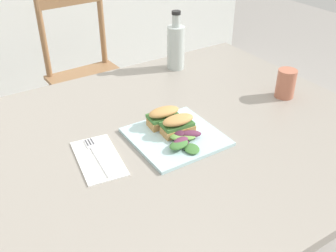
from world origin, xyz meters
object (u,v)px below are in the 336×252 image
dining_table (172,165)px  fork_on_napkin (96,154)px  bottle_cold_brew (176,49)px  sandwich_half_back (164,116)px  plate_lunch (176,137)px  sandwich_half_front (178,124)px  chair_wooden_far (89,77)px  cup_extra_side (286,83)px

dining_table → fork_on_napkin: 0.26m
bottle_cold_brew → sandwich_half_back: bearing=-128.0°
plate_lunch → sandwich_half_front: (0.01, 0.01, 0.03)m
chair_wooden_far → fork_on_napkin: bearing=-110.2°
bottle_cold_brew → chair_wooden_far: bearing=98.4°
plate_lunch → bottle_cold_brew: 0.50m
plate_lunch → fork_on_napkin: 0.23m
sandwich_half_back → bottle_cold_brew: bottle_cold_brew is taller
dining_table → plate_lunch: 0.13m
sandwich_half_front → sandwich_half_back: bearing=99.5°
chair_wooden_far → plate_lunch: (-0.17, -1.11, 0.30)m
bottle_cold_brew → cup_extra_side: bearing=-65.7°
chair_wooden_far → bottle_cold_brew: 0.80m
chair_wooden_far → bottle_cold_brew: (0.10, -0.70, 0.37)m
fork_on_napkin → dining_table: bearing=-4.1°
plate_lunch → bottle_cold_brew: size_ratio=1.08×
dining_table → cup_extra_side: cup_extra_side is taller
plate_lunch → fork_on_napkin: plate_lunch is taller
dining_table → chair_wooden_far: chair_wooden_far is taller
dining_table → chair_wooden_far: size_ratio=1.41×
chair_wooden_far → cup_extra_side: 1.18m
sandwich_half_front → cup_extra_side: (0.44, 0.01, 0.01)m
sandwich_half_front → cup_extra_side: 0.44m
sandwich_half_front → bottle_cold_brew: bottle_cold_brew is taller
bottle_cold_brew → cup_extra_side: size_ratio=2.30×
fork_on_napkin → bottle_cold_brew: bearing=36.6°
dining_table → plate_lunch: (-0.01, -0.03, 0.12)m
fork_on_napkin → plate_lunch: bearing=-11.3°
sandwich_half_front → bottle_cold_brew: (0.26, 0.41, 0.04)m
cup_extra_side → plate_lunch: bearing=-178.0°
plate_lunch → sandwich_half_back: bearing=87.9°
sandwich_half_back → bottle_cold_brew: bearing=52.0°
fork_on_napkin → bottle_cold_brew: 0.62m
fork_on_napkin → chair_wooden_far: bearing=69.8°
plate_lunch → sandwich_half_back: size_ratio=2.46×
sandwich_half_back → cup_extra_side: size_ratio=1.01×
cup_extra_side → bottle_cold_brew: bearing=114.3°
plate_lunch → sandwich_half_front: 0.04m
chair_wooden_far → plate_lunch: bearing=-98.6°
chair_wooden_far → fork_on_napkin: (-0.39, -1.07, 0.30)m
sandwich_half_back → bottle_cold_brew: (0.27, 0.35, 0.04)m
chair_wooden_far → plate_lunch: size_ratio=3.61×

